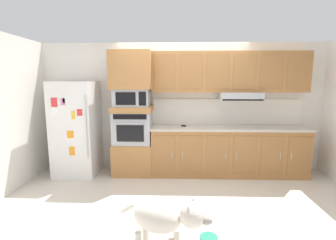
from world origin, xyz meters
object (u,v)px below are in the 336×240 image
object	(u,v)px
microwave	(132,98)
screwdriver	(184,126)
dog	(165,218)
refrigerator	(76,129)
built_in_oven	(133,127)
dog_food_bowl	(209,239)

from	to	relation	value
microwave	screwdriver	size ratio (longest dim) A/B	3.83
microwave	dog	world-z (taller)	microwave
refrigerator	built_in_oven	bearing A→B (deg)	3.65
refrigerator	screwdriver	xyz separation A→B (m)	(2.03, 0.08, 0.05)
refrigerator	microwave	size ratio (longest dim) A/B	2.73
dog	microwave	bearing A→B (deg)	124.94
refrigerator	dog_food_bowl	bearing A→B (deg)	-41.54
built_in_oven	dog	bearing A→B (deg)	-72.87
built_in_oven	dog	size ratio (longest dim) A/B	0.75
refrigerator	screwdriver	world-z (taller)	refrigerator
microwave	dog_food_bowl	xyz separation A→B (m)	(1.18, -2.06, -1.43)
screwdriver	dog_food_bowl	size ratio (longest dim) A/B	0.84
built_in_oven	screwdriver	bearing A→B (deg)	0.57
refrigerator	microwave	world-z (taller)	refrigerator
built_in_oven	refrigerator	bearing A→B (deg)	-176.35
built_in_oven	dog_food_bowl	xyz separation A→B (m)	(1.18, -2.06, -0.87)
screwdriver	microwave	bearing A→B (deg)	-179.43
refrigerator	built_in_oven	size ratio (longest dim) A/B	2.51
refrigerator	screwdriver	bearing A→B (deg)	2.18
microwave	dog	bearing A→B (deg)	-72.87
refrigerator	dog_food_bowl	xyz separation A→B (m)	(2.25, -1.99, -0.85)
refrigerator	dog	distance (m)	2.91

